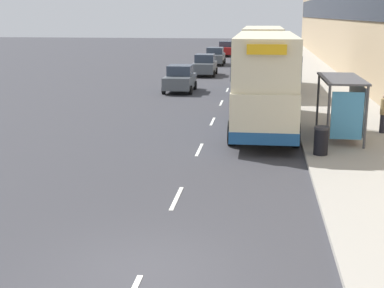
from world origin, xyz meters
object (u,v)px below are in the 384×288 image
(litter_bin, at_px, (321,140))
(double_decker_bus_near, at_px, (265,80))
(car_3, at_px, (180,79))
(car_0, at_px, (226,49))
(pedestrian_at_shelter, at_px, (384,113))
(car_2, at_px, (205,65))
(bus_shelter, at_px, (346,97))
(double_decker_bus_ahead, at_px, (262,58))
(car_1, at_px, (215,56))

(litter_bin, bearing_deg, double_decker_bus_near, 113.48)
(double_decker_bus_near, relative_size, car_3, 2.60)
(car_0, height_order, pedestrian_at_shelter, car_0)
(double_decker_bus_near, xyz_separation_m, car_2, (-5.01, 21.84, -1.39))
(bus_shelter, relative_size, car_2, 1.04)
(car_2, bearing_deg, litter_bin, 104.90)
(car_0, xyz_separation_m, car_3, (-0.96, -32.60, -0.03))
(bus_shelter, relative_size, pedestrian_at_shelter, 2.48)
(bus_shelter, xyz_separation_m, double_decker_bus_ahead, (-3.41, 14.83, 0.41))
(bus_shelter, bearing_deg, car_1, 103.71)
(double_decker_bus_near, bearing_deg, car_1, 98.88)
(bus_shelter, relative_size, double_decker_bus_near, 0.41)
(car_3, relative_size, pedestrian_at_shelter, 2.31)
(car_0, xyz_separation_m, car_1, (-0.33, -12.32, -0.02))
(pedestrian_at_shelter, bearing_deg, car_1, 107.24)
(car_0, distance_m, pedestrian_at_shelter, 46.07)
(car_0, xyz_separation_m, car_2, (-0.33, -22.54, -0.01))
(double_decker_bus_ahead, xyz_separation_m, car_0, (-4.57, 31.54, -1.38))
(bus_shelter, distance_m, double_decker_bus_ahead, 15.22)
(bus_shelter, distance_m, car_0, 47.06)
(car_3, bearing_deg, double_decker_bus_near, 115.60)
(car_1, bearing_deg, pedestrian_at_shelter, 107.24)
(double_decker_bus_ahead, distance_m, car_3, 5.80)
(car_0, height_order, car_1, car_0)
(car_3, relative_size, litter_bin, 3.73)
(double_decker_bus_ahead, relative_size, litter_bin, 9.95)
(car_1, distance_m, car_3, 20.29)
(bus_shelter, height_order, litter_bin, bus_shelter)
(bus_shelter, distance_m, pedestrian_at_shelter, 2.44)
(car_0, xyz_separation_m, pedestrian_at_shelter, (9.82, -45.02, 0.10))
(bus_shelter, xyz_separation_m, car_3, (-8.94, 13.77, -1.00))
(double_decker_bus_ahead, relative_size, car_3, 2.67)
(bus_shelter, relative_size, double_decker_bus_ahead, 0.40)
(car_2, bearing_deg, car_0, -90.83)
(car_2, height_order, pedestrian_at_shelter, pedestrian_at_shelter)
(car_0, xyz_separation_m, litter_bin, (6.76, -49.16, -0.24))
(double_decker_bus_ahead, bearing_deg, car_2, 118.54)
(double_decker_bus_ahead, height_order, litter_bin, double_decker_bus_ahead)
(pedestrian_at_shelter, bearing_deg, double_decker_bus_ahead, 111.29)
(car_0, bearing_deg, car_3, 88.31)
(litter_bin, bearing_deg, car_3, 115.00)
(car_1, xyz_separation_m, car_3, (-0.64, -20.28, -0.00))
(car_1, bearing_deg, car_2, 89.99)
(double_decker_bus_ahead, relative_size, car_2, 2.59)
(bus_shelter, distance_m, litter_bin, 3.27)
(car_3, distance_m, pedestrian_at_shelter, 16.44)
(car_2, distance_m, litter_bin, 27.54)
(bus_shelter, xyz_separation_m, pedestrian_at_shelter, (1.84, 1.35, -0.87))
(car_2, relative_size, pedestrian_at_shelter, 2.38)
(car_2, bearing_deg, double_decker_bus_ahead, 118.54)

